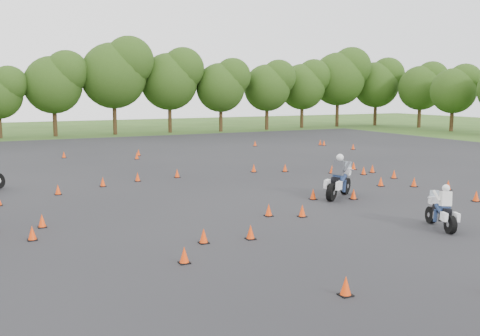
% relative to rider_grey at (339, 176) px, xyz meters
% --- Properties ---
extents(ground, '(140.00, 140.00, 0.00)m').
position_rel_rider_grey_xyz_m(ground, '(-3.52, -1.19, -1.00)').
color(ground, '#2D5119').
rests_on(ground, ground).
extents(asphalt_pad, '(62.00, 62.00, 0.00)m').
position_rel_rider_grey_xyz_m(asphalt_pad, '(-3.52, 4.81, -1.00)').
color(asphalt_pad, black).
rests_on(asphalt_pad, ground).
extents(treeline, '(87.01, 32.56, 11.05)m').
position_rel_rider_grey_xyz_m(treeline, '(-1.46, 33.75, 3.67)').
color(treeline, '#253F12').
rests_on(treeline, ground).
extents(traffic_cones, '(36.52, 33.29, 0.45)m').
position_rel_rider_grey_xyz_m(traffic_cones, '(-3.73, 4.56, -0.77)').
color(traffic_cones, '#EE3D0A').
rests_on(traffic_cones, asphalt_pad).
extents(rider_grey, '(2.59, 2.09, 1.99)m').
position_rel_rider_grey_xyz_m(rider_grey, '(0.00, 0.00, 0.00)').
color(rider_grey, '#3B3D42').
rests_on(rider_grey, ground).
extents(rider_white, '(1.29, 2.13, 1.57)m').
position_rel_rider_grey_xyz_m(rider_white, '(-0.10, -5.98, -0.21)').
color(rider_white, silver).
rests_on(rider_white, ground).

